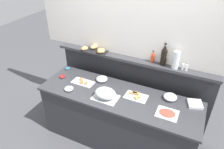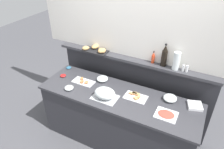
{
  "view_description": "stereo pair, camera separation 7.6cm",
  "coord_description": "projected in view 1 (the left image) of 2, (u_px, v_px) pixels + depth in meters",
  "views": [
    {
      "loc": [
        0.89,
        -2.07,
        2.66
      ],
      "look_at": [
        -0.14,
        0.1,
        1.12
      ],
      "focal_mm": 33.73,
      "sensor_mm": 36.0,
      "label": 1
    },
    {
      "loc": [
        0.96,
        -2.04,
        2.66
      ],
      "look_at": [
        -0.14,
        0.1,
        1.12
      ],
      "focal_mm": 33.73,
      "sensor_mm": 36.0,
      "label": 2
    }
  ],
  "objects": [
    {
      "name": "condiment_bowl_teal",
      "position": [
        67.0,
        68.0,
        3.42
      ],
      "size": [
        0.08,
        0.08,
        0.03
      ],
      "primitive_type": "ellipsoid",
      "color": "teal",
      "rests_on": "buffet_counter"
    },
    {
      "name": "salt_shaker",
      "position": [
        183.0,
        67.0,
        2.73
      ],
      "size": [
        0.03,
        0.03,
        0.09
      ],
      "color": "white",
      "rests_on": "back_ledge_unit"
    },
    {
      "name": "water_carafe",
      "position": [
        176.0,
        60.0,
        2.72
      ],
      "size": [
        0.09,
        0.09,
        0.24
      ],
      "primitive_type": "cylinder",
      "color": "silver",
      "rests_on": "back_ledge_unit"
    },
    {
      "name": "glass_bowl_small",
      "position": [
        69.0,
        89.0,
        2.93
      ],
      "size": [
        0.13,
        0.13,
        0.05
      ],
      "color": "silver",
      "rests_on": "buffet_counter"
    },
    {
      "name": "glass_bowl_large",
      "position": [
        170.0,
        97.0,
        2.76
      ],
      "size": [
        0.18,
        0.18,
        0.07
      ],
      "color": "silver",
      "rests_on": "buffet_counter"
    },
    {
      "name": "ground_plane",
      "position": [
        131.0,
        115.0,
        3.79
      ],
      "size": [
        12.0,
        12.0,
        0.0
      ],
      "primitive_type": "plane",
      "color": "#4C4C51"
    },
    {
      "name": "bread_basket",
      "position": [
        96.0,
        50.0,
        3.17
      ],
      "size": [
        0.41,
        0.28,
        0.08
      ],
      "color": "black",
      "rests_on": "back_ledge_unit"
    },
    {
      "name": "sandwich_platter_front",
      "position": [
        83.0,
        82.0,
        3.09
      ],
      "size": [
        0.33,
        0.17,
        0.04
      ],
      "color": "silver",
      "rests_on": "buffet_counter"
    },
    {
      "name": "napkin_stack",
      "position": [
        195.0,
        104.0,
        2.67
      ],
      "size": [
        0.21,
        0.21,
        0.03
      ],
      "primitive_type": "cube",
      "rotation": [
        0.0,
        0.0,
        0.31
      ],
      "color": "white",
      "rests_on": "buffet_counter"
    },
    {
      "name": "sandwich_platter_side",
      "position": [
        136.0,
        96.0,
        2.82
      ],
      "size": [
        0.3,
        0.19,
        0.04
      ],
      "color": "silver",
      "rests_on": "buffet_counter"
    },
    {
      "name": "condiment_bowl_dark",
      "position": [
        62.0,
        76.0,
        3.21
      ],
      "size": [
        0.09,
        0.09,
        0.03
      ],
      "primitive_type": "ellipsoid",
      "color": "red",
      "rests_on": "buffet_counter"
    },
    {
      "name": "back_ledge_unit",
      "position": [
        131.0,
        88.0,
        3.38
      ],
      "size": [
        2.41,
        0.22,
        1.23
      ],
      "color": "#2D2D33",
      "rests_on": "ground_plane"
    },
    {
      "name": "serving_cloche",
      "position": [
        105.0,
        94.0,
        2.76
      ],
      "size": [
        0.34,
        0.24,
        0.17
      ],
      "color": "#B7BABF",
      "rests_on": "buffet_counter"
    },
    {
      "name": "glass_bowl_medium",
      "position": [
        102.0,
        79.0,
        3.13
      ],
      "size": [
        0.17,
        0.17,
        0.07
      ],
      "color": "silver",
      "rests_on": "buffet_counter"
    },
    {
      "name": "pepper_shaker",
      "position": [
        186.0,
        68.0,
        2.71
      ],
      "size": [
        0.03,
        0.03,
        0.09
      ],
      "color": "white",
      "rests_on": "back_ledge_unit"
    },
    {
      "name": "hot_sauce_bottle",
      "position": [
        153.0,
        57.0,
        2.88
      ],
      "size": [
        0.04,
        0.04,
        0.18
      ],
      "color": "red",
      "rests_on": "back_ledge_unit"
    },
    {
      "name": "wine_bottle_dark",
      "position": [
        164.0,
        55.0,
        2.79
      ],
      "size": [
        0.08,
        0.08,
        0.32
      ],
      "color": "black",
      "rests_on": "back_ledge_unit"
    },
    {
      "name": "upper_wall_panel",
      "position": [
        137.0,
        8.0,
        2.71
      ],
      "size": [
        3.01,
        0.08,
        1.37
      ],
      "primitive_type": "cube",
      "color": "white",
      "rests_on": "back_ledge_unit"
    },
    {
      "name": "cold_cuts_platter",
      "position": [
        167.0,
        113.0,
        2.54
      ],
      "size": [
        0.26,
        0.22,
        0.02
      ],
      "color": "silver",
      "rests_on": "buffet_counter"
    },
    {
      "name": "buffet_counter",
      "position": [
        118.0,
        119.0,
        3.09
      ],
      "size": [
        2.23,
        0.7,
        0.89
      ],
      "color": "#2D2D33",
      "rests_on": "ground_plane"
    }
  ]
}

